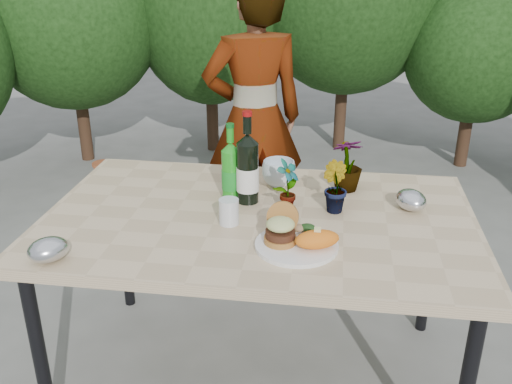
# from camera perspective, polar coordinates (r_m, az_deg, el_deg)

# --- Properties ---
(ground) EXTENTS (80.00, 80.00, 0.00)m
(ground) POSITION_cam_1_polar(r_m,az_deg,el_deg) (2.55, 0.27, -17.67)
(ground) COLOR #63635E
(ground) RESTS_ON ground
(patio_table) EXTENTS (1.60, 1.00, 0.75)m
(patio_table) POSITION_cam_1_polar(r_m,az_deg,el_deg) (2.16, 0.31, -3.72)
(patio_table) COLOR #CAAF86
(patio_table) RESTS_ON ground
(shrub_hedge) EXTENTS (6.88, 5.14, 2.30)m
(shrub_hedge) POSITION_cam_1_polar(r_m,az_deg,el_deg) (3.78, 5.01, 16.15)
(shrub_hedge) COLOR #382316
(shrub_hedge) RESTS_ON ground
(dinner_plate) EXTENTS (0.28, 0.28, 0.01)m
(dinner_plate) POSITION_cam_1_polar(r_m,az_deg,el_deg) (1.92, 4.07, -5.34)
(dinner_plate) COLOR white
(dinner_plate) RESTS_ON patio_table
(burger_stack) EXTENTS (0.11, 0.16, 0.11)m
(burger_stack) POSITION_cam_1_polar(r_m,az_deg,el_deg) (1.91, 2.51, -3.57)
(burger_stack) COLOR #B7722D
(burger_stack) RESTS_ON dinner_plate
(sweet_potato) EXTENTS (0.17, 0.12, 0.06)m
(sweet_potato) POSITION_cam_1_polar(r_m,az_deg,el_deg) (1.88, 6.13, -4.73)
(sweet_potato) COLOR orange
(sweet_potato) RESTS_ON dinner_plate
(grilled_veg) EXTENTS (0.08, 0.05, 0.03)m
(grilled_veg) POSITION_cam_1_polar(r_m,az_deg,el_deg) (1.99, 4.79, -3.58)
(grilled_veg) COLOR olive
(grilled_veg) RESTS_ON dinner_plate
(wine_bottle) EXTENTS (0.09, 0.09, 0.36)m
(wine_bottle) POSITION_cam_1_polar(r_m,az_deg,el_deg) (2.19, -0.85, 2.26)
(wine_bottle) COLOR black
(wine_bottle) RESTS_ON patio_table
(sparkling_water) EXTENTS (0.07, 0.07, 0.31)m
(sparkling_water) POSITION_cam_1_polar(r_m,az_deg,el_deg) (2.24, -2.53, 2.08)
(sparkling_water) COLOR #1C961B
(sparkling_water) RESTS_ON patio_table
(plastic_cup) EXTENTS (0.07, 0.07, 0.09)m
(plastic_cup) POSITION_cam_1_polar(r_m,az_deg,el_deg) (2.05, -2.72, -1.97)
(plastic_cup) COLOR silver
(plastic_cup) RESTS_ON patio_table
(seedling_left) EXTENTS (0.12, 0.13, 0.20)m
(seedling_left) POSITION_cam_1_polar(r_m,az_deg,el_deg) (2.14, 3.18, 0.72)
(seedling_left) COLOR #27551D
(seedling_left) RESTS_ON patio_table
(seedling_mid) EXTENTS (0.13, 0.14, 0.19)m
(seedling_mid) POSITION_cam_1_polar(r_m,az_deg,el_deg) (2.15, 7.81, 0.49)
(seedling_mid) COLOR #24541C
(seedling_mid) RESTS_ON patio_table
(seedling_right) EXTENTS (0.16, 0.16, 0.22)m
(seedling_right) POSITION_cam_1_polar(r_m,az_deg,el_deg) (2.34, 9.14, 2.75)
(seedling_right) COLOR #275C1F
(seedling_right) RESTS_ON patio_table
(blue_bowl) EXTENTS (0.15, 0.15, 0.11)m
(blue_bowl) POSITION_cam_1_polar(r_m,az_deg,el_deg) (2.37, 2.29, 1.89)
(blue_bowl) COLOR silver
(blue_bowl) RESTS_ON patio_table
(foil_packet_left) EXTENTS (0.17, 0.17, 0.08)m
(foil_packet_left) POSITION_cam_1_polar(r_m,az_deg,el_deg) (1.94, -20.05, -5.44)
(foil_packet_left) COLOR silver
(foil_packet_left) RESTS_ON patio_table
(foil_packet_right) EXTENTS (0.16, 0.17, 0.08)m
(foil_packet_right) POSITION_cam_1_polar(r_m,az_deg,el_deg) (2.24, 15.23, -0.76)
(foil_packet_right) COLOR silver
(foil_packet_right) RESTS_ON patio_table
(person) EXTENTS (0.67, 0.56, 1.57)m
(person) POSITION_cam_1_polar(r_m,az_deg,el_deg) (3.19, -0.20, 7.30)
(person) COLOR #8E6047
(person) RESTS_ON ground
(terracotta_pot) EXTENTS (0.17, 0.17, 0.14)m
(terracotta_pot) POSITION_cam_1_polar(r_m,az_deg,el_deg) (4.54, -14.96, 2.05)
(terracotta_pot) COLOR #B3552E
(terracotta_pot) RESTS_ON ground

